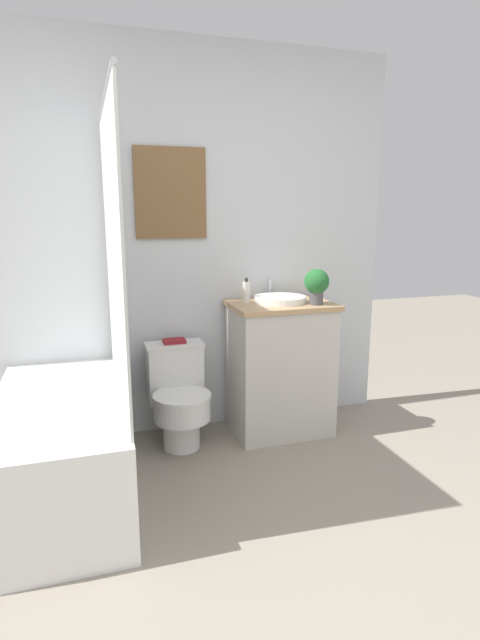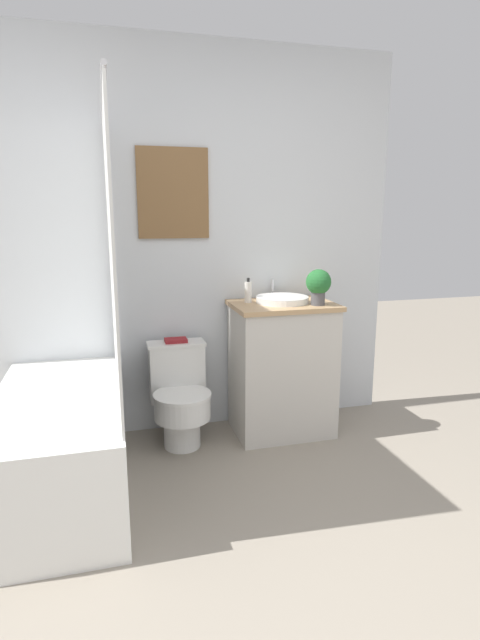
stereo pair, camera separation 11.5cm
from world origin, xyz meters
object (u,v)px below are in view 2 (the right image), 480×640
at_px(toilet, 180,396).
at_px(soap_bottle, 248,292).
at_px(book_on_tank, 176,340).
at_px(sink, 282,299).
at_px(potted_plant, 318,284).

xyz_separation_m(toilet, soap_bottle, (0.47, 0.08, 0.63)).
distance_m(soap_bottle, book_on_tank, 0.56).
height_order(sink, potted_plant, potted_plant).
xyz_separation_m(soap_bottle, potted_plant, (0.40, -0.20, 0.06)).
bearing_deg(soap_bottle, toilet, -170.87).
distance_m(sink, soap_bottle, 0.23).
relative_size(soap_bottle, book_on_tank, 1.13).
bearing_deg(soap_bottle, book_on_tank, 174.83).
bearing_deg(potted_plant, soap_bottle, 153.56).
relative_size(toilet, soap_bottle, 3.99).
relative_size(soap_bottle, potted_plant, 0.71).
xyz_separation_m(toilet, book_on_tank, (0.00, 0.12, 0.33)).
bearing_deg(toilet, book_on_tank, 90.00).
bearing_deg(soap_bottle, sink, -14.90).
height_order(soap_bottle, book_on_tank, soap_bottle).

